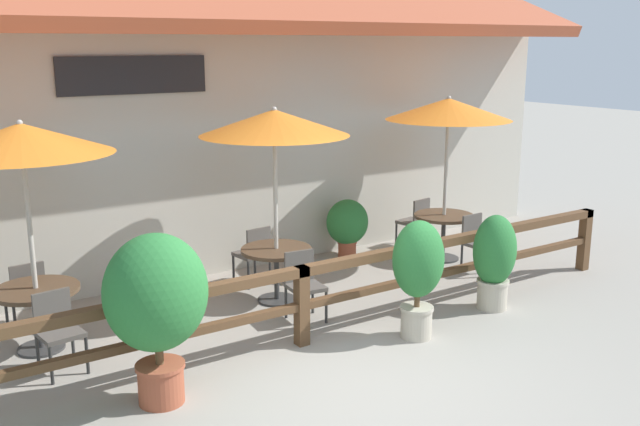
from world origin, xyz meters
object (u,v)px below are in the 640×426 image
Objects in this scene: potted_plant_corner_fern at (418,269)px; chair_middle_wallside at (254,252)px; patio_umbrella_near at (21,139)px; chair_near_wallside at (26,291)px; dining_table_middle at (276,259)px; chair_far_wallside at (415,220)px; chair_near_streetside at (58,328)px; chair_middle_streetside at (304,282)px; potted_plant_small_flowering at (347,224)px; potted_plant_broad_leaf at (494,258)px; chair_far_streetside at (477,240)px; dining_table_far at (444,224)px; patio_umbrella_far at (448,109)px; potted_plant_entrance_palm at (156,300)px; patio_umbrella_middle at (274,123)px; dining_table_near at (37,300)px.

chair_middle_wallside is at bearing 104.27° from potted_plant_corner_fern.
patio_umbrella_near is 2.05m from chair_near_wallside.
patio_umbrella_near is at bearing 177.79° from dining_table_middle.
chair_middle_wallside is (3.10, -0.05, 0.00)m from chair_near_wallside.
chair_near_wallside is 6.29m from chair_far_wallside.
chair_near_streetside is 1.00× the size of chair_middle_streetside.
potted_plant_corner_fern is 1.47× the size of potted_plant_small_flowering.
chair_middle_streetside is (3.01, -0.87, -1.93)m from patio_umbrella_near.
potted_plant_broad_leaf is (2.23, -1.82, 0.09)m from dining_table_middle.
chair_near_streetside is at bearing 178.45° from chair_far_streetside.
chair_middle_streetside is at bearing 78.99° from chair_middle_wallside.
chair_near_wallside reaches higher than dining_table_far.
potted_plant_entrance_palm is at bearing -160.26° from patio_umbrella_far.
chair_near_streetside is 1.00× the size of chair_far_streetside.
chair_near_streetside is 0.91× the size of dining_table_far.
patio_umbrella_near is 6.65m from chair_far_wallside.
dining_table_far is at bearing 19.74° from potted_plant_entrance_palm.
patio_umbrella_middle is 2.75× the size of dining_table_middle.
dining_table_near is at bearing -2.08° from chair_far_wallside.
chair_near_wallside is 0.89× the size of potted_plant_small_flowering.
chair_middle_wallside is at bearing 169.55° from patio_umbrella_far.
dining_table_near is 2.11m from potted_plant_entrance_palm.
dining_table_near is at bearing 84.46° from chair_near_wallside.
chair_middle_wallside reaches higher than dining_table_far.
chair_middle_wallside is at bearing 11.60° from dining_table_near.
patio_umbrella_middle is 3.02× the size of chair_far_wallside.
potted_plant_small_flowering is at bearing 29.00° from dining_table_middle.
potted_plant_corner_fern is at bearing -138.49° from patio_umbrella_far.
patio_umbrella_far reaches higher than chair_middle_streetside.
potted_plant_entrance_palm reaches higher than potted_plant_corner_fern.
chair_far_streetside is 1.00× the size of chair_far_wallside.
chair_middle_wallside is at bearing 92.40° from chair_middle_streetside.
potted_plant_small_flowering is at bearing 95.46° from potted_plant_broad_leaf.
potted_plant_broad_leaf is at bearing -116.20° from dining_table_far.
chair_near_wallside is 0.69× the size of potted_plant_broad_leaf.
dining_table_far is at bearing 0.00° from patio_umbrella_far.
patio_umbrella_far reaches higher than chair_far_wallside.
chair_middle_wallside is 3.37m from potted_plant_broad_leaf.
patio_umbrella_near is 5.42m from potted_plant_small_flowering.
chair_far_wallside reaches higher than dining_table_near.
chair_near_streetside is 0.33× the size of patio_umbrella_middle.
chair_far_wallside is 0.89× the size of potted_plant_small_flowering.
potted_plant_broad_leaf is (-0.98, -1.99, -1.73)m from patio_umbrella_far.
patio_umbrella_middle is 1.54× the size of potted_plant_entrance_palm.
chair_near_wallside is at bearing -8.31° from chair_far_wallside.
patio_umbrella_near is 4.63m from potted_plant_corner_fern.
patio_umbrella_near is at bearing 84.46° from chair_near_wallside.
dining_table_far is at bearing 0.55° from dining_table_near.
patio_umbrella_far is (3.21, 0.18, 0.00)m from patio_umbrella_middle.
dining_table_middle is 0.36× the size of patio_umbrella_far.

